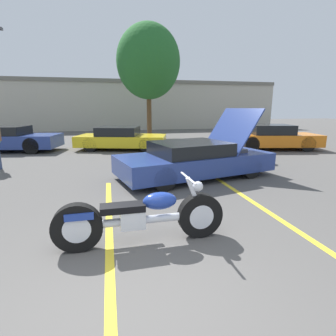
{
  "coord_description": "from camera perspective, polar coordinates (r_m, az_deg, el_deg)",
  "views": [
    {
      "loc": [
        -0.05,
        -2.29,
        2.0
      ],
      "look_at": [
        1.1,
        2.78,
        0.8
      ],
      "focal_mm": 28.0,
      "sensor_mm": 36.0,
      "label": 1
    }
  ],
  "objects": [
    {
      "name": "spectator_midground",
      "position": [
        10.66,
        15.89,
        7.33
      ],
      "size": [
        0.52,
        0.23,
        1.73
      ],
      "color": "brown",
      "rests_on": "ground"
    },
    {
      "name": "far_building",
      "position": [
        25.9,
        -13.01,
        13.46
      ],
      "size": [
        32.0,
        4.2,
        4.4
      ],
      "color": "#B2AD9E",
      "rests_on": "ground"
    },
    {
      "name": "show_car_hood_open",
      "position": [
        7.7,
        6.04,
        1.93
      ],
      "size": [
        4.78,
        2.84,
        1.98
      ],
      "rotation": [
        0.0,
        0.0,
        0.23
      ],
      "color": "navy",
      "rests_on": "ground"
    },
    {
      "name": "motorcycle",
      "position": [
        3.97,
        -5.83,
        -10.59
      ],
      "size": [
        2.54,
        0.7,
        0.99
      ],
      "rotation": [
        0.0,
        0.0,
        0.02
      ],
      "color": "black",
      "rests_on": "ground"
    },
    {
      "name": "tree_background",
      "position": [
        18.35,
        -4.3,
        22.03
      ],
      "size": [
        4.12,
        4.12,
        7.26
      ],
      "color": "brown",
      "rests_on": "ground"
    },
    {
      "name": "parking_stripe_middle",
      "position": [
        4.85,
        -12.71,
        -11.64
      ],
      "size": [
        0.12,
        5.2,
        0.01
      ],
      "primitive_type": "cube",
      "color": "yellow",
      "rests_on": "ground"
    },
    {
      "name": "parked_car_right_row",
      "position": [
        13.83,
        21.74,
        6.2
      ],
      "size": [
        4.49,
        2.59,
        1.19
      ],
      "rotation": [
        0.0,
        0.0,
        -0.2
      ],
      "color": "orange",
      "rests_on": "ground"
    },
    {
      "name": "parking_stripe_back",
      "position": [
        5.7,
        20.07,
        -8.34
      ],
      "size": [
        0.12,
        5.2,
        0.01
      ],
      "primitive_type": "cube",
      "color": "yellow",
      "rests_on": "ground"
    },
    {
      "name": "parked_car_left_row",
      "position": [
        14.33,
        -31.71,
        5.38
      ],
      "size": [
        4.83,
        2.55,
        1.16
      ],
      "rotation": [
        0.0,
        0.0,
        -0.18
      ],
      "color": "navy",
      "rests_on": "ground"
    },
    {
      "name": "ground_plane",
      "position": [
        3.04,
        -9.88,
        -28.4
      ],
      "size": [
        80.0,
        80.0,
        0.0
      ],
      "primitive_type": "plane",
      "color": "#514F4C"
    },
    {
      "name": "parked_car_mid_row",
      "position": [
        13.04,
        -10.16,
        6.36
      ],
      "size": [
        4.56,
        2.96,
        1.09
      ],
      "rotation": [
        0.0,
        0.0,
        -0.28
      ],
      "color": "yellow",
      "rests_on": "ground"
    }
  ]
}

